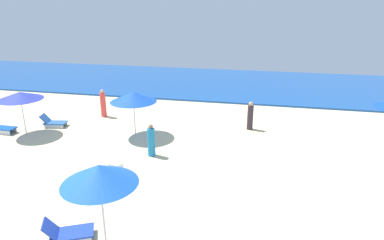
{
  "coord_description": "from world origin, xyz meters",
  "views": [
    {
      "loc": [
        2.0,
        -3.99,
        6.68
      ],
      "look_at": [
        -1.3,
        11.61,
        1.08
      ],
      "focal_mm": 31.93,
      "sensor_mm": 36.0,
      "label": 1
    }
  ],
  "objects": [
    {
      "name": "beachgoer_1",
      "position": [
        -7.31,
        14.16,
        0.79
      ],
      "size": [
        0.45,
        0.45,
        1.68
      ],
      "rotation": [
        0.0,
        0.0,
        0.49
      ],
      "color": "#F3443F",
      "rests_on": "ground_plane"
    },
    {
      "name": "umbrella_2",
      "position": [
        -4.34,
        11.65,
        2.08
      ],
      "size": [
        2.36,
        2.36,
        2.34
      ],
      "color": "silver",
      "rests_on": "ground_plane"
    },
    {
      "name": "lounge_chair_4_0",
      "position": [
        -3.3,
        3.41,
        0.25
      ],
      "size": [
        1.52,
        1.18,
        0.71
      ],
      "rotation": [
        0.0,
        0.0,
        2.02
      ],
      "color": "silver",
      "rests_on": "ground_plane"
    },
    {
      "name": "beachgoer_2",
      "position": [
        -2.72,
        9.47,
        0.7
      ],
      "size": [
        0.47,
        0.47,
        1.5
      ],
      "rotation": [
        0.0,
        0.0,
        0.53
      ],
      "color": "#207EBA",
      "rests_on": "ground_plane"
    },
    {
      "name": "beachgoer_0",
      "position": [
        1.47,
        13.79,
        0.74
      ],
      "size": [
        0.44,
        0.44,
        1.57
      ],
      "rotation": [
        0.0,
        0.0,
        0.99
      ],
      "color": "#362A33",
      "rests_on": "ground_plane"
    },
    {
      "name": "umbrella_4",
      "position": [
        -1.86,
        2.98,
        2.55
      ],
      "size": [
        1.97,
        1.97,
        2.82
      ],
      "color": "silver",
      "rests_on": "ground_plane"
    },
    {
      "name": "umbrella_0",
      "position": [
        -10.07,
        10.64,
        2.09
      ],
      "size": [
        2.25,
        2.25,
        2.29
      ],
      "color": "silver",
      "rests_on": "ground_plane"
    },
    {
      "name": "cooler_box_0",
      "position": [
        -3.67,
        7.68,
        0.19
      ],
      "size": [
        0.61,
        0.52,
        0.39
      ],
      "primitive_type": "cube",
      "rotation": [
        0.0,
        0.0,
        2.8
      ],
      "color": "silver",
      "rests_on": "ground_plane"
    },
    {
      "name": "lounge_chair_0_1",
      "position": [
        -9.29,
        11.94,
        0.25
      ],
      "size": [
        1.43,
        0.85,
        0.7
      ],
      "rotation": [
        0.0,
        0.0,
        1.74
      ],
      "color": "silver",
      "rests_on": "ground_plane"
    },
    {
      "name": "ocean",
      "position": [
        0.0,
        24.2,
        0.06
      ],
      "size": [
        60.0,
        11.59,
        0.12
      ],
      "primitive_type": "cube",
      "color": "#184C9A",
      "rests_on": "ground_plane"
    },
    {
      "name": "lounge_chair_0_0",
      "position": [
        -11.45,
        10.52,
        0.28
      ],
      "size": [
        1.49,
        0.62,
        0.72
      ],
      "rotation": [
        0.0,
        0.0,
        1.54
      ],
      "color": "silver",
      "rests_on": "ground_plane"
    }
  ]
}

